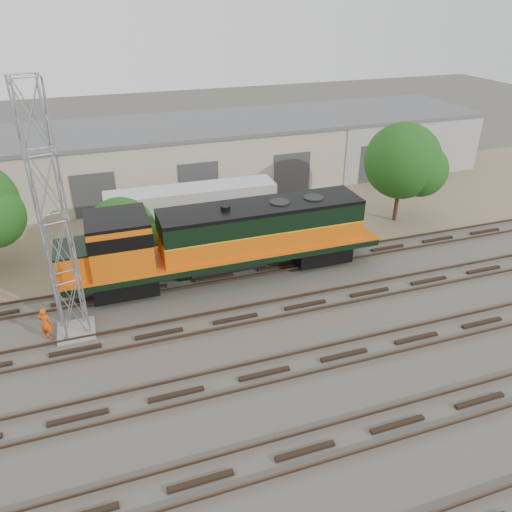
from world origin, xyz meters
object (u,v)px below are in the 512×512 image
object	(u,v)px
signal_tower	(54,224)
semi_trailer	(196,205)
locomotive	(221,239)
worker	(46,324)

from	to	relation	value
signal_tower	semi_trailer	world-z (taller)	signal_tower
locomotive	worker	bearing A→B (deg)	-163.02
semi_trailer	signal_tower	bearing A→B (deg)	-131.11
locomotive	semi_trailer	world-z (taller)	locomotive
locomotive	signal_tower	xyz separation A→B (m)	(-8.46, -2.92, 3.48)
signal_tower	locomotive	bearing A→B (deg)	19.04
signal_tower	semi_trailer	xyz separation A→B (m)	(8.41, 9.22, -3.80)
signal_tower	semi_trailer	size ratio (longest dim) A/B	1.07
signal_tower	worker	world-z (taller)	signal_tower
locomotive	semi_trailer	size ratio (longest dim) A/B	1.61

